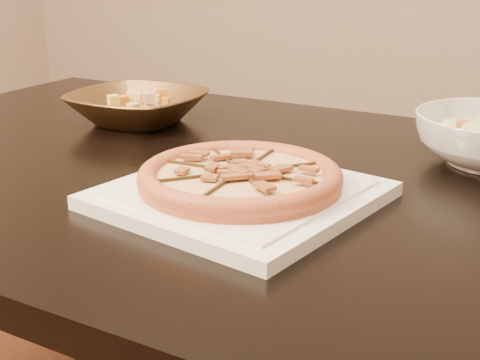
{
  "coord_description": "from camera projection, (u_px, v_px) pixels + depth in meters",
  "views": [
    {
      "loc": [
        0.65,
        -0.77,
        1.06
      ],
      "look_at": [
        0.28,
        -0.06,
        0.78
      ],
      "focal_mm": 50.0,
      "sensor_mm": 36.0,
      "label": 1
    }
  ],
  "objects": [
    {
      "name": "pizza",
      "position": [
        240.0,
        177.0,
        0.85
      ],
      "size": [
        0.26,
        0.26,
        0.03
      ],
      "color": "#B8603D",
      "rests_on": "plate"
    },
    {
      "name": "dining_table",
      "position": [
        211.0,
        226.0,
        1.04
      ],
      "size": [
        1.41,
        0.93,
        0.75
      ],
      "color": "black",
      "rests_on": "floor"
    },
    {
      "name": "mixed_dish",
      "position": [
        136.0,
        84.0,
        1.23
      ],
      "size": [
        0.12,
        0.11,
        0.03
      ],
      "color": "#D5A685",
      "rests_on": "bronze_bowl"
    },
    {
      "name": "plate",
      "position": [
        240.0,
        194.0,
        0.85
      ],
      "size": [
        0.36,
        0.36,
        0.02
      ],
      "color": "white",
      "rests_on": "dining_table"
    },
    {
      "name": "bronze_bowl",
      "position": [
        138.0,
        107.0,
        1.24
      ],
      "size": [
        0.24,
        0.24,
        0.06
      ],
      "primitive_type": "imported",
      "rotation": [
        0.0,
        0.0,
        -0.0
      ],
      "color": "brown",
      "rests_on": "dining_table"
    }
  ]
}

